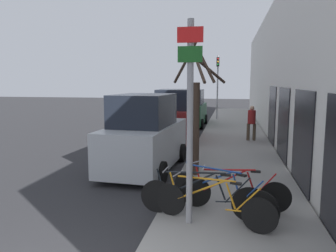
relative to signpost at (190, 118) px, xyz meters
name	(u,v)px	position (x,y,z in m)	size (l,w,h in m)	color
ground_plane	(175,145)	(-1.70, 8.39, -2.16)	(80.00, 80.00, 0.00)	#28282B
sidewalk_curb	(233,135)	(0.90, 11.19, -2.09)	(3.20, 32.00, 0.15)	gray
building_facade	(271,73)	(2.65, 11.08, 1.06)	(0.23, 32.00, 6.50)	silver
signpost	(190,118)	(0.00, 0.00, 0.00)	(0.46, 0.14, 3.78)	#939399
bicycle_0	(212,204)	(0.43, 0.03, -1.62)	(2.34, 0.78, 0.91)	black
bicycle_1	(202,197)	(0.21, 0.31, -1.61)	(2.52, 0.44, 0.94)	black
bicycle_2	(221,194)	(0.58, 0.58, -1.61)	(2.15, 1.39, 0.95)	black
bicycle_3	(235,192)	(0.86, 0.82, -1.63)	(2.28, 0.44, 0.90)	black
parked_car_0	(145,136)	(-1.94, 4.07, -1.07)	(2.23, 4.36, 2.43)	#B2B7BC
parked_car_1	(176,118)	(-1.80, 9.21, -1.05)	(2.23, 4.42, 2.47)	maroon
parked_car_2	(190,110)	(-1.78, 14.73, -1.12)	(1.97, 4.19, 2.33)	#144728
pedestrian_near	(252,120)	(1.69, 9.31, -1.09)	(0.41, 0.35, 1.59)	#4C3D2D
street_tree	(197,115)	(-0.22, 3.33, -0.28)	(1.58, 1.68, 3.83)	#3D2D23
traffic_light	(218,79)	(-0.22, 17.75, 0.87)	(0.20, 0.30, 4.50)	#939399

